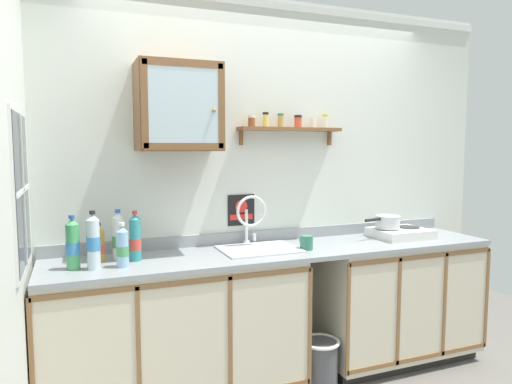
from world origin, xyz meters
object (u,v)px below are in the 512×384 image
object	(u,v)px
wall_cabinet	(178,107)
hot_plate_stove	(400,233)
bottle_juice_amber_1	(99,245)
bottle_soda_green_0	(73,245)
sink	(258,249)
bottle_opaque_white_2	(118,237)
bottle_water_clear_4	(93,242)
bottle_water_blue_5	(122,247)
warning_sign	(241,210)
trash_bin	(321,363)
mug	(306,242)
bottle_detergent_teal_3	(135,239)
saucepan	(388,221)

from	to	relation	value
wall_cabinet	hot_plate_stove	bearing A→B (deg)	-3.22
hot_plate_stove	bottle_juice_amber_1	distance (m)	2.14
bottle_soda_green_0	sink	bearing A→B (deg)	4.25
hot_plate_stove	wall_cabinet	xyz separation A→B (m)	(-1.65, 0.09, 0.89)
bottle_juice_amber_1	bottle_opaque_white_2	bearing A→B (deg)	5.96
bottle_water_clear_4	bottle_water_blue_5	size ratio (longest dim) A/B	1.30
bottle_soda_green_0	wall_cabinet	distance (m)	1.02
bottle_opaque_white_2	bottle_water_clear_4	bearing A→B (deg)	-129.54
bottle_opaque_white_2	warning_sign	xyz separation A→B (m)	(0.85, 0.19, 0.10)
bottle_soda_green_0	trash_bin	world-z (taller)	bottle_soda_green_0
trash_bin	bottle_water_clear_4	bearing A→B (deg)	175.88
warning_sign	hot_plate_stove	bearing A→B (deg)	-12.06
mug	sink	bearing A→B (deg)	157.81
bottle_opaque_white_2	hot_plate_stove	bearing A→B (deg)	-1.77
bottle_water_blue_5	warning_sign	world-z (taller)	warning_sign
bottle_soda_green_0	warning_sign	xyz separation A→B (m)	(1.11, 0.32, 0.10)
mug	bottle_detergent_teal_3	bearing A→B (deg)	174.31
bottle_water_blue_5	wall_cabinet	world-z (taller)	wall_cabinet
bottle_detergent_teal_3	wall_cabinet	world-z (taller)	wall_cabinet
sink	bottle_opaque_white_2	distance (m)	0.89
mug	wall_cabinet	bearing A→B (deg)	165.72
wall_cabinet	warning_sign	xyz separation A→B (m)	(0.47, 0.16, -0.69)
bottle_water_blue_5	mug	size ratio (longest dim) A/B	2.05
warning_sign	bottle_opaque_white_2	bearing A→B (deg)	-167.50
bottle_soda_green_0	wall_cabinet	bearing A→B (deg)	14.57
bottle_juice_amber_1	bottle_detergent_teal_3	distance (m)	0.21
mug	wall_cabinet	distance (m)	1.20
bottle_water_clear_4	hot_plate_stove	bearing A→B (deg)	3.12
saucepan	bottle_soda_green_0	size ratio (longest dim) A/B	1.07
bottle_detergent_teal_3	trash_bin	size ratio (longest dim) A/B	0.90
bottle_soda_green_0	bottle_water_clear_4	xyz separation A→B (m)	(0.11, -0.05, 0.02)
bottle_soda_green_0	bottle_opaque_white_2	xyz separation A→B (m)	(0.26, 0.14, -0.00)
bottle_opaque_white_2	saucepan	bearing A→B (deg)	-1.15
bottle_detergent_teal_3	bottle_water_clear_4	distance (m)	0.27
bottle_water_clear_4	warning_sign	distance (m)	1.07
bottle_juice_amber_1	bottle_opaque_white_2	size ratio (longest dim) A/B	0.76
saucepan	hot_plate_stove	bearing A→B (deg)	-13.42
bottle_juice_amber_1	mug	bearing A→B (deg)	-7.09
hot_plate_stove	bottle_soda_green_0	distance (m)	2.29
bottle_water_clear_4	bottle_soda_green_0	bearing A→B (deg)	156.92
bottle_juice_amber_1	bottle_water_blue_5	world-z (taller)	bottle_water_blue_5
mug	bottle_water_blue_5	bearing A→B (deg)	-179.29
bottle_opaque_white_2	bottle_water_clear_4	distance (m)	0.24
mug	trash_bin	bearing A→B (deg)	-61.74
bottle_soda_green_0	bottle_water_clear_4	distance (m)	0.12
mug	bottle_soda_green_0	bearing A→B (deg)	178.54
sink	trash_bin	xyz separation A→B (m)	(0.36, -0.23, -0.75)
warning_sign	saucepan	bearing A→B (deg)	-11.94
bottle_soda_green_0	bottle_water_clear_4	size ratio (longest dim) A/B	0.92
saucepan	mug	distance (m)	0.77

